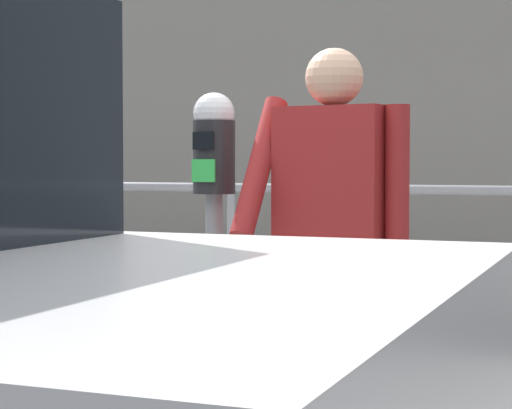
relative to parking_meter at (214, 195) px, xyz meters
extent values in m
cylinder|color=slate|center=(0.00, 0.00, -0.54)|extent=(0.07, 0.07, 1.10)
cylinder|color=black|center=(0.00, 0.00, 0.15)|extent=(0.17, 0.17, 0.30)
sphere|color=silver|center=(0.00, 0.00, 0.33)|extent=(0.17, 0.17, 0.17)
cube|color=black|center=(-0.01, -0.09, 0.22)|extent=(0.09, 0.01, 0.07)
cube|color=green|center=(-0.01, -0.09, 0.10)|extent=(0.10, 0.01, 0.09)
cylinder|color=slate|center=(0.61, -0.03, -0.68)|extent=(0.15, 0.15, 0.82)
cylinder|color=slate|center=(0.41, 0.00, -0.68)|extent=(0.15, 0.15, 0.82)
cube|color=maroon|center=(0.51, -0.02, 0.04)|extent=(0.45, 0.28, 0.62)
sphere|color=tan|center=(0.51, -0.02, 0.46)|extent=(0.22, 0.22, 0.22)
cylinder|color=maroon|center=(0.77, -0.05, 0.06)|extent=(0.09, 0.09, 0.58)
cylinder|color=maroon|center=(0.24, -0.10, 0.12)|extent=(0.14, 0.36, 0.56)
cylinder|color=gray|center=(0.14, 2.34, -0.04)|extent=(24.00, 0.06, 0.06)
cylinder|color=gray|center=(0.14, 2.34, -0.51)|extent=(24.00, 0.05, 0.05)
cylinder|color=gray|center=(-0.95, 2.34, -0.56)|extent=(0.06, 0.06, 1.05)
cube|color=gray|center=(0.14, 5.33, 0.33)|extent=(32.00, 0.50, 3.09)
camera|label=1|loc=(1.62, -3.53, 0.14)|focal=67.46mm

